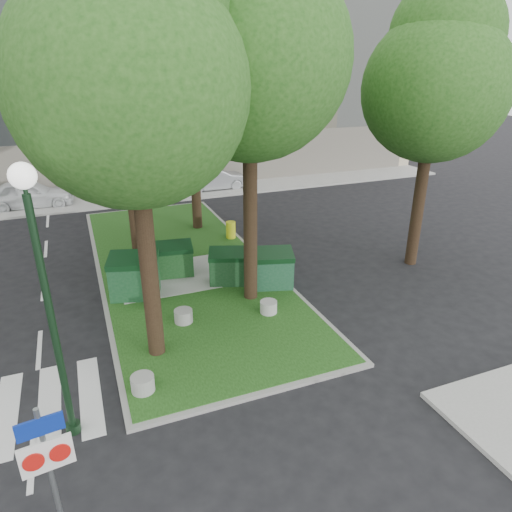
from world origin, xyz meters
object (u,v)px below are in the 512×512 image
tree_street_right (438,74)px  dumpster_b (175,259)px  tree_median_far (190,37)px  street_lamp (43,279)px  bollard_mid (183,316)px  car_silver (214,179)px  dumpster_c (228,267)px  bollard_right (269,307)px  bollard_left (143,383)px  traffic_sign_pole (47,457)px  tree_median_mid (122,74)px  car_white (29,194)px  litter_bin (231,230)px  tree_median_near_right (252,36)px  tree_median_near_left (132,63)px  dumpster_a (134,276)px  dumpster_d (272,269)px

tree_street_right → dumpster_b: 11.20m
tree_median_far → street_lamp: tree_median_far is taller
bollard_mid → car_silver: bearing=69.7°
tree_median_far → tree_street_right: bearing=-45.8°
dumpster_c → bollard_right: (0.48, -2.53, -0.40)m
bollard_left → traffic_sign_pole: bearing=-120.9°
car_silver → tree_median_mid: bearing=147.0°
tree_street_right → car_white: size_ratio=2.21×
dumpster_b → street_lamp: (-3.76, -6.80, 2.95)m
tree_median_far → litter_bin: tree_median_far is taller
car_white → car_silver: bearing=-88.5°
tree_median_far → bollard_right: 11.86m
tree_median_near_right → bollard_right: 7.78m
dumpster_b → bollard_mid: bearing=-90.3°
litter_bin → street_lamp: bearing=-125.5°
tree_median_near_left → dumpster_a: (-0.13, 3.45, -6.49)m
tree_median_near_right → car_white: 17.66m
tree_median_near_right → street_lamp: size_ratio=1.97×
car_silver → tree_median_near_left: bearing=156.9°
traffic_sign_pole → dumpster_b: bearing=59.2°
bollard_right → traffic_sign_pole: 8.17m
dumpster_c → bollard_mid: (-2.12, -2.09, -0.39)m
tree_street_right → dumpster_d: tree_street_right is taller
dumpster_d → bollard_mid: 3.71m
tree_median_mid → car_white: bearing=114.5°
tree_median_near_right → car_white: size_ratio=2.51×
dumpster_d → bollard_left: dumpster_d is taller
tree_median_mid → car_silver: bearing=58.2°
dumpster_c → bollard_right: dumpster_c is taller
tree_street_right → bollard_mid: 11.72m
tree_median_near_left → bollard_left: (-0.69, -1.54, -7.00)m
tree_street_right → bollard_mid: (-9.55, -1.31, -6.67)m
tree_median_near_left → dumpster_d: 8.28m
dumpster_c → litter_bin: (1.54, 4.20, -0.21)m
bollard_mid → bollard_left: bearing=-121.0°
bollard_mid → tree_median_far: bearing=71.7°
dumpster_c → litter_bin: bearing=89.8°
car_white → bollard_mid: bearing=-160.0°
bollard_mid → car_silver: (5.55, 15.00, 0.39)m
bollard_right → litter_bin: litter_bin is taller
tree_median_near_left → bollard_mid: size_ratio=19.09×
tree_median_mid → street_lamp: tree_median_mid is taller
tree_median_mid → dumpster_a: 6.90m
tree_median_far → street_lamp: 13.93m
tree_median_mid → bollard_left: (-1.19, -8.04, -6.66)m
tree_street_right → car_silver: tree_street_right is taller
bollard_left → bollard_right: bearing=28.4°
tree_median_near_left → tree_median_near_right: 4.09m
tree_median_mid → bollard_mid: 8.53m
dumpster_a → dumpster_b: dumpster_a is taller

